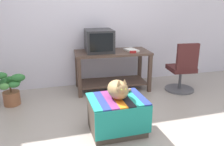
{
  "coord_description": "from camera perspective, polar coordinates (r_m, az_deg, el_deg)",
  "views": [
    {
      "loc": [
        -0.82,
        -2.23,
        1.55
      ],
      "look_at": [
        0.08,
        0.85,
        0.55
      ],
      "focal_mm": 36.77,
      "sensor_mm": 36.0,
      "label": 1
    }
  ],
  "objects": [
    {
      "name": "pen",
      "position": [
        4.19,
        4.5,
        5.74
      ],
      "size": [
        0.12,
        0.09,
        0.01
      ],
      "primitive_type": "cylinder",
      "rotation": [
        0.0,
        1.57,
        0.66
      ],
      "color": "black",
      "rests_on": "desk"
    },
    {
      "name": "tv_monitor",
      "position": [
        4.03,
        -3.25,
        7.97
      ],
      "size": [
        0.5,
        0.56,
        0.39
      ],
      "rotation": [
        0.0,
        0.0,
        -0.07
      ],
      "color": "#28282B",
      "rests_on": "desk"
    },
    {
      "name": "potted_plant",
      "position": [
        3.88,
        -23.86,
        -3.64
      ],
      "size": [
        0.47,
        0.36,
        0.55
      ],
      "color": "brown",
      "rests_on": "ground_plane"
    },
    {
      "name": "ground_plane",
      "position": [
        2.83,
        3.38,
        -15.86
      ],
      "size": [
        14.0,
        14.0,
        0.0
      ],
      "primitive_type": "plane",
      "color": "#9E9389"
    },
    {
      "name": "cat",
      "position": [
        2.72,
        1.61,
        -4.07
      ],
      "size": [
        0.35,
        0.37,
        0.28
      ],
      "rotation": [
        0.0,
        0.0,
        0.03
      ],
      "color": "#9E7A4C",
      "rests_on": "ottoman_with_blanket"
    },
    {
      "name": "office_chair",
      "position": [
        4.23,
        17.1,
        0.57
      ],
      "size": [
        0.52,
        0.52,
        0.89
      ],
      "rotation": [
        0.0,
        0.0,
        3.03
      ],
      "color": "#4C4C51",
      "rests_on": "ground_plane"
    },
    {
      "name": "stapler",
      "position": [
        3.95,
        5.22,
        5.25
      ],
      "size": [
        0.12,
        0.06,
        0.04
      ],
      "primitive_type": "cube",
      "rotation": [
        0.0,
        0.0,
        1.36
      ],
      "color": "#A31E1E",
      "rests_on": "desk"
    },
    {
      "name": "back_wall",
      "position": [
        4.36,
        -5.58,
        13.95
      ],
      "size": [
        8.0,
        0.1,
        2.6
      ],
      "primitive_type": "cube",
      "color": "silver",
      "rests_on": "ground_plane"
    },
    {
      "name": "desk",
      "position": [
        4.13,
        0.06,
        2.33
      ],
      "size": [
        1.35,
        0.71,
        0.71
      ],
      "rotation": [
        0.0,
        0.0,
        -0.07
      ],
      "color": "#4C382D",
      "rests_on": "ground_plane"
    },
    {
      "name": "keyboard",
      "position": [
        3.89,
        -2.84,
        5.02
      ],
      "size": [
        0.4,
        0.16,
        0.02
      ],
      "primitive_type": "cube",
      "rotation": [
        0.0,
        0.0,
        -0.02
      ],
      "color": "#333338",
      "rests_on": "desk"
    },
    {
      "name": "book",
      "position": [
        4.11,
        4.81,
        5.7
      ],
      "size": [
        0.22,
        0.31,
        0.03
      ],
      "primitive_type": "cube",
      "rotation": [
        0.0,
        0.0,
        0.17
      ],
      "color": "white",
      "rests_on": "desk"
    },
    {
      "name": "ottoman_with_blanket",
      "position": [
        2.85,
        1.25,
        -10.36
      ],
      "size": [
        0.67,
        0.56,
        0.44
      ],
      "color": "#4C4238",
      "rests_on": "ground_plane"
    }
  ]
}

